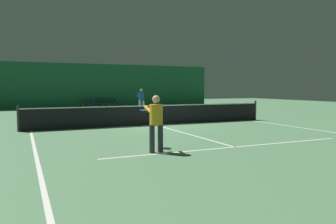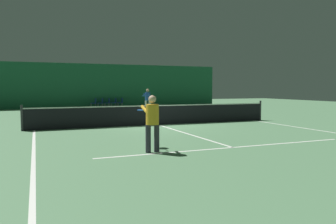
{
  "view_description": "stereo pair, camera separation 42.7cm",
  "coord_description": "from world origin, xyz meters",
  "px_view_note": "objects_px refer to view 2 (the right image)",
  "views": [
    {
      "loc": [
        -5.8,
        -14.43,
        1.78
      ],
      "look_at": [
        -0.98,
        -3.69,
        0.9
      ],
      "focal_mm": 35.0,
      "sensor_mm": 36.0,
      "label": 1
    },
    {
      "loc": [
        -5.41,
        -14.6,
        1.78
      ],
      "look_at": [
        -0.98,
        -3.69,
        0.9
      ],
      "focal_mm": 35.0,
      "sensor_mm": 36.0,
      "label": 2
    }
  ],
  "objects_px": {
    "player_far": "(148,98)",
    "courtside_chair_1": "(101,102)",
    "player_near": "(152,119)",
    "courtside_chair_3": "(114,102)",
    "courtside_chair_0": "(94,102)",
    "courtside_chair_2": "(108,102)",
    "tennis_net": "(158,114)",
    "courtside_chair_4": "(121,102)"
  },
  "relations": [
    {
      "from": "player_far",
      "to": "courtside_chair_2",
      "type": "xyz_separation_m",
      "value": [
        -1.72,
        6.08,
        -0.5
      ]
    },
    {
      "from": "player_far",
      "to": "tennis_net",
      "type": "bearing_deg",
      "value": 17.83
    },
    {
      "from": "courtside_chair_2",
      "to": "courtside_chair_3",
      "type": "bearing_deg",
      "value": 90.0
    },
    {
      "from": "player_far",
      "to": "courtside_chair_4",
      "type": "xyz_separation_m",
      "value": [
        -0.52,
        6.08,
        -0.5
      ]
    },
    {
      "from": "courtside_chair_1",
      "to": "courtside_chair_2",
      "type": "bearing_deg",
      "value": 90.0
    },
    {
      "from": "courtside_chair_2",
      "to": "courtside_chair_4",
      "type": "xyz_separation_m",
      "value": [
        1.2,
        0.0,
        0.0
      ]
    },
    {
      "from": "tennis_net",
      "to": "player_near",
      "type": "bearing_deg",
      "value": -111.82
    },
    {
      "from": "tennis_net",
      "to": "player_near",
      "type": "relative_size",
      "value": 7.63
    },
    {
      "from": "tennis_net",
      "to": "courtside_chair_2",
      "type": "distance_m",
      "value": 14.47
    },
    {
      "from": "player_near",
      "to": "player_far",
      "type": "distance_m",
      "value": 15.28
    },
    {
      "from": "courtside_chair_1",
      "to": "player_near",
      "type": "bearing_deg",
      "value": -6.71
    },
    {
      "from": "courtside_chair_2",
      "to": "courtside_chair_3",
      "type": "relative_size",
      "value": 1.0
    },
    {
      "from": "courtside_chair_0",
      "to": "courtside_chair_2",
      "type": "distance_m",
      "value": 1.2
    },
    {
      "from": "courtside_chair_1",
      "to": "courtside_chair_2",
      "type": "height_order",
      "value": "same"
    },
    {
      "from": "tennis_net",
      "to": "courtside_chair_3",
      "type": "bearing_deg",
      "value": 85.41
    },
    {
      "from": "player_far",
      "to": "courtside_chair_1",
      "type": "relative_size",
      "value": 2.01
    },
    {
      "from": "courtside_chair_3",
      "to": "courtside_chair_4",
      "type": "relative_size",
      "value": 1.0
    },
    {
      "from": "player_near",
      "to": "courtside_chair_0",
      "type": "xyz_separation_m",
      "value": [
        1.83,
        20.6,
        -0.43
      ]
    },
    {
      "from": "courtside_chair_0",
      "to": "courtside_chair_1",
      "type": "relative_size",
      "value": 1.0
    },
    {
      "from": "courtside_chair_1",
      "to": "courtside_chair_3",
      "type": "xyz_separation_m",
      "value": [
        1.2,
        0.0,
        0.0
      ]
    },
    {
      "from": "player_near",
      "to": "courtside_chair_2",
      "type": "relative_size",
      "value": 1.87
    },
    {
      "from": "courtside_chair_2",
      "to": "courtside_chair_3",
      "type": "distance_m",
      "value": 0.6
    },
    {
      "from": "courtside_chair_1",
      "to": "courtside_chair_3",
      "type": "relative_size",
      "value": 1.0
    },
    {
      "from": "courtside_chair_2",
      "to": "tennis_net",
      "type": "bearing_deg",
      "value": -2.23
    },
    {
      "from": "tennis_net",
      "to": "courtside_chair_3",
      "type": "relative_size",
      "value": 14.29
    },
    {
      "from": "tennis_net",
      "to": "courtside_chair_0",
      "type": "bearing_deg",
      "value": 92.51
    },
    {
      "from": "courtside_chair_3",
      "to": "courtside_chair_4",
      "type": "distance_m",
      "value": 0.6
    },
    {
      "from": "player_near",
      "to": "courtside_chair_3",
      "type": "xyz_separation_m",
      "value": [
        3.62,
        20.6,
        -0.43
      ]
    },
    {
      "from": "courtside_chair_2",
      "to": "courtside_chair_3",
      "type": "xyz_separation_m",
      "value": [
        0.6,
        0.0,
        0.0
      ]
    },
    {
      "from": "courtside_chair_4",
      "to": "courtside_chair_3",
      "type": "bearing_deg",
      "value": -90.0
    },
    {
      "from": "courtside_chair_0",
      "to": "courtside_chair_3",
      "type": "height_order",
      "value": "same"
    },
    {
      "from": "tennis_net",
      "to": "courtside_chair_4",
      "type": "height_order",
      "value": "tennis_net"
    },
    {
      "from": "player_near",
      "to": "courtside_chair_4",
      "type": "height_order",
      "value": "player_near"
    },
    {
      "from": "courtside_chair_1",
      "to": "player_far",
      "type": "bearing_deg",
      "value": 20.86
    },
    {
      "from": "player_near",
      "to": "courtside_chair_2",
      "type": "distance_m",
      "value": 20.83
    },
    {
      "from": "courtside_chair_4",
      "to": "courtside_chair_1",
      "type": "bearing_deg",
      "value": -90.0
    },
    {
      "from": "courtside_chair_0",
      "to": "courtside_chair_2",
      "type": "height_order",
      "value": "same"
    },
    {
      "from": "player_near",
      "to": "courtside_chair_4",
      "type": "distance_m",
      "value": 21.03
    },
    {
      "from": "player_far",
      "to": "courtside_chair_0",
      "type": "relative_size",
      "value": 2.01
    },
    {
      "from": "courtside_chair_0",
      "to": "player_far",
      "type": "bearing_deg",
      "value": 25.61
    },
    {
      "from": "courtside_chair_0",
      "to": "courtside_chair_4",
      "type": "bearing_deg",
      "value": 90.0
    },
    {
      "from": "tennis_net",
      "to": "courtside_chair_3",
      "type": "height_order",
      "value": "tennis_net"
    }
  ]
}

